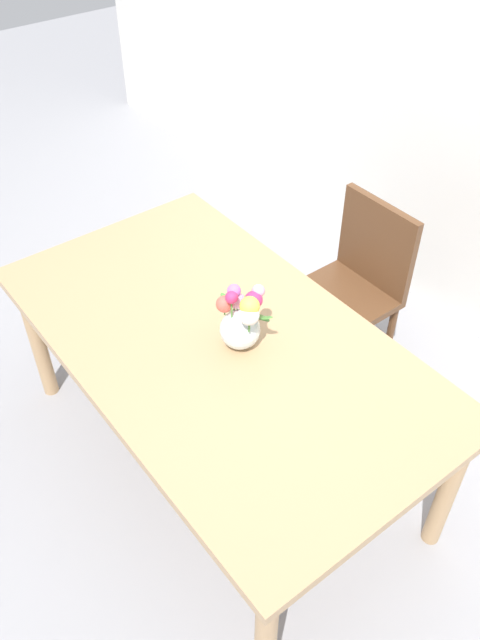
# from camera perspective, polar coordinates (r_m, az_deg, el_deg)

# --- Properties ---
(ground_plane) EXTENTS (12.00, 12.00, 0.00)m
(ground_plane) POSITION_cam_1_polar(r_m,az_deg,el_deg) (2.95, -1.63, -11.91)
(ground_plane) COLOR #939399
(dining_table) EXTENTS (1.81, 1.02, 0.73)m
(dining_table) POSITION_cam_1_polar(r_m,az_deg,el_deg) (2.45, -1.92, -2.90)
(dining_table) COLOR tan
(dining_table) RESTS_ON ground_plane
(chair_far) EXTENTS (0.42, 0.42, 0.90)m
(chair_far) POSITION_cam_1_polar(r_m,az_deg,el_deg) (3.04, 10.11, 3.36)
(chair_far) COLOR brown
(chair_far) RESTS_ON ground_plane
(flower_vase) EXTENTS (0.23, 0.17, 0.27)m
(flower_vase) POSITION_cam_1_polar(r_m,az_deg,el_deg) (2.29, 0.12, -0.06)
(flower_vase) COLOR silver
(flower_vase) RESTS_ON dining_table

